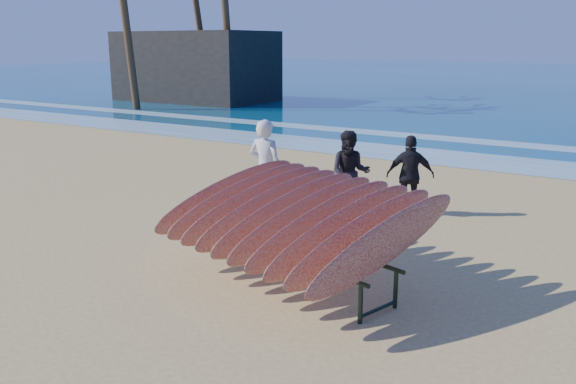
{
  "coord_description": "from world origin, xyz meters",
  "views": [
    {
      "loc": [
        5.01,
        -6.95,
        3.21
      ],
      "look_at": [
        0.0,
        0.8,
        0.95
      ],
      "focal_mm": 38.0,
      "sensor_mm": 36.0,
      "label": 1
    }
  ],
  "objects_px": {
    "building": "(195,66)",
    "person_white": "(266,169)",
    "surfboard_rack": "(296,217)",
    "person_dark_a": "(350,173)",
    "person_dark_b": "(410,175)"
  },
  "relations": [
    {
      "from": "person_dark_a",
      "to": "building",
      "type": "xyz_separation_m",
      "value": [
        -18.29,
        16.49,
        1.12
      ]
    },
    {
      "from": "surfboard_rack",
      "to": "person_dark_b",
      "type": "xyz_separation_m",
      "value": [
        0.03,
        4.05,
        -0.16
      ]
    },
    {
      "from": "person_white",
      "to": "person_dark_b",
      "type": "height_order",
      "value": "person_white"
    },
    {
      "from": "surfboard_rack",
      "to": "person_white",
      "type": "xyz_separation_m",
      "value": [
        -2.19,
        2.42,
        0.0
      ]
    },
    {
      "from": "person_dark_a",
      "to": "person_dark_b",
      "type": "bearing_deg",
      "value": 7.71
    },
    {
      "from": "person_white",
      "to": "person_dark_a",
      "type": "bearing_deg",
      "value": -142.49
    },
    {
      "from": "person_white",
      "to": "surfboard_rack",
      "type": "bearing_deg",
      "value": 128.88
    },
    {
      "from": "building",
      "to": "person_white",
      "type": "bearing_deg",
      "value": -45.8
    },
    {
      "from": "surfboard_rack",
      "to": "building",
      "type": "height_order",
      "value": "building"
    },
    {
      "from": "person_white",
      "to": "person_dark_a",
      "type": "xyz_separation_m",
      "value": [
        1.23,
        1.06,
        -0.12
      ]
    },
    {
      "from": "surfboard_rack",
      "to": "person_dark_a",
      "type": "distance_m",
      "value": 3.6
    },
    {
      "from": "person_dark_a",
      "to": "person_dark_b",
      "type": "relative_size",
      "value": 1.05
    },
    {
      "from": "surfboard_rack",
      "to": "person_white",
      "type": "distance_m",
      "value": 3.26
    },
    {
      "from": "person_dark_a",
      "to": "person_white",
      "type": "bearing_deg",
      "value": -161.91
    },
    {
      "from": "surfboard_rack",
      "to": "person_dark_a",
      "type": "bearing_deg",
      "value": 120.92
    }
  ]
}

